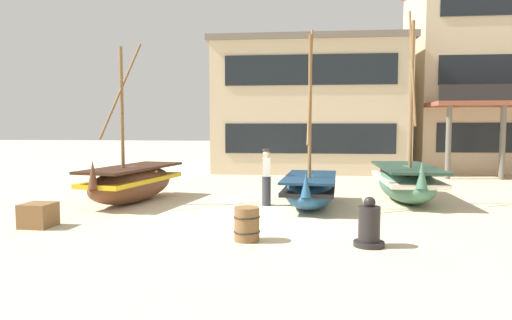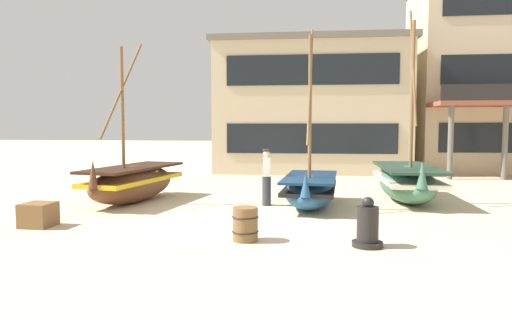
{
  "view_description": "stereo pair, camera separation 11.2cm",
  "coord_description": "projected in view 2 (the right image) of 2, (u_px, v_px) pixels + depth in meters",
  "views": [
    {
      "loc": [
        1.35,
        -11.9,
        2.37
      ],
      "look_at": [
        0.0,
        1.0,
        1.4
      ],
      "focal_mm": 32.1,
      "sensor_mm": 36.0,
      "label": 1
    },
    {
      "loc": [
        1.46,
        -11.89,
        2.37
      ],
      "look_at": [
        0.0,
        1.0,
        1.4
      ],
      "focal_mm": 32.1,
      "sensor_mm": 36.0,
      "label": 2
    }
  ],
  "objects": [
    {
      "name": "fishing_boat_far_right",
      "position": [
        133.0,
        182.0,
        14.22
      ],
      "size": [
        2.16,
        4.27,
        4.96
      ],
      "color": "brown",
      "rests_on": "ground"
    },
    {
      "name": "cargo_crate",
      "position": [
        38.0,
        215.0,
        10.74
      ],
      "size": [
        0.71,
        0.71,
        0.57
      ],
      "primitive_type": "cube",
      "rotation": [
        0.0,
        0.0,
        1.52
      ],
      "color": "brown",
      "rests_on": "ground"
    },
    {
      "name": "capstan_winch",
      "position": [
        368.0,
        227.0,
        8.96
      ],
      "size": [
        0.61,
        0.61,
        0.99
      ],
      "color": "black",
      "rests_on": "ground"
    },
    {
      "name": "fisherman_by_hull",
      "position": [
        267.0,
        178.0,
        13.57
      ],
      "size": [
        0.26,
        0.38,
        1.68
      ],
      "color": "#33333D",
      "rests_on": "ground"
    },
    {
      "name": "ground_plane",
      "position": [
        252.0,
        215.0,
        12.12
      ],
      "size": [
        120.0,
        120.0,
        0.0
      ],
      "primitive_type": "plane",
      "color": "beige"
    },
    {
      "name": "harbor_building_annex",
      "position": [
        493.0,
        76.0,
        24.23
      ],
      "size": [
        8.35,
        7.79,
        10.1
      ],
      "color": "beige",
      "rests_on": "ground"
    },
    {
      "name": "wooden_barrel",
      "position": [
        245.0,
        224.0,
        9.42
      ],
      "size": [
        0.56,
        0.56,
        0.7
      ],
      "color": "brown",
      "rests_on": "ground"
    },
    {
      "name": "fishing_boat_centre_large",
      "position": [
        407.0,
        181.0,
        14.4
      ],
      "size": [
        1.7,
        4.37,
        5.92
      ],
      "color": "#427056",
      "rests_on": "ground"
    },
    {
      "name": "fishing_boat_near_left",
      "position": [
        310.0,
        189.0,
        13.35
      ],
      "size": [
        1.72,
        3.73,
        5.17
      ],
      "color": "#23517A",
      "rests_on": "ground"
    },
    {
      "name": "harbor_building_main",
      "position": [
        311.0,
        107.0,
        24.87
      ],
      "size": [
        9.96,
        7.04,
        6.74
      ],
      "color": "beige",
      "rests_on": "ground"
    }
  ]
}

